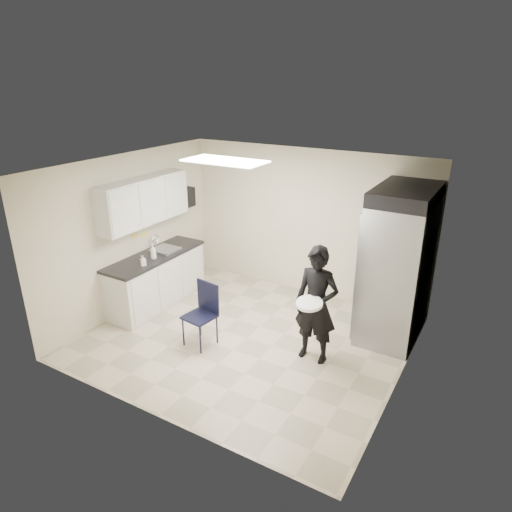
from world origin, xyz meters
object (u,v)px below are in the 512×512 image
Objects in this scene: lower_counter at (157,280)px; man_tuxedo at (316,305)px; commercial_fridge at (397,270)px; folding_chair at (199,317)px.

man_tuxedo is at bearing -3.10° from lower_counter.
man_tuxedo is (3.03, -0.16, 0.40)m from lower_counter.
commercial_fridge reaches higher than folding_chair.
commercial_fridge is at bearing 44.96° from folding_chair.
folding_chair is (1.44, -0.69, 0.03)m from lower_counter.
commercial_fridge is at bearing 58.28° from man_tuxedo.
folding_chair is 0.55× the size of man_tuxedo.
man_tuxedo is (1.59, 0.53, 0.37)m from folding_chair.
lower_counter is at bearing 176.37° from man_tuxedo.
man_tuxedo is (-0.75, -1.24, -0.22)m from commercial_fridge.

